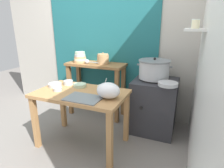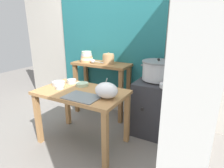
# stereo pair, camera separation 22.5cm
# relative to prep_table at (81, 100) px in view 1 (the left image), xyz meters

# --- Properties ---
(ground_plane) EXTENTS (9.00, 9.00, 0.00)m
(ground_plane) POSITION_rel_prep_table_xyz_m (-0.06, 0.01, -0.61)
(ground_plane) COLOR gray
(wall_back) EXTENTS (4.40, 0.12, 2.60)m
(wall_back) POSITION_rel_prep_table_xyz_m (0.02, 1.11, 0.69)
(wall_back) COLOR #B2ADA3
(wall_back) RESTS_ON ground
(wall_right) EXTENTS (0.30, 3.20, 2.60)m
(wall_right) POSITION_rel_prep_table_xyz_m (1.34, 0.21, 0.69)
(wall_right) COLOR white
(wall_right) RESTS_ON ground
(prep_table) EXTENTS (1.10, 0.66, 0.72)m
(prep_table) POSITION_rel_prep_table_xyz_m (0.00, 0.00, 0.00)
(prep_table) COLOR #B27F4C
(prep_table) RESTS_ON ground
(back_shelf_table) EXTENTS (0.96, 0.40, 0.90)m
(back_shelf_table) POSITION_rel_prep_table_xyz_m (-0.22, 0.84, 0.07)
(back_shelf_table) COLOR olive
(back_shelf_table) RESTS_ON ground
(stove_block) EXTENTS (0.60, 0.61, 0.78)m
(stove_block) POSITION_rel_prep_table_xyz_m (0.78, 0.71, -0.23)
(stove_block) COLOR #2D2D33
(stove_block) RESTS_ON ground
(steamer_pot) EXTENTS (0.48, 0.43, 0.29)m
(steamer_pot) POSITION_rel_prep_table_xyz_m (0.74, 0.73, 0.30)
(steamer_pot) COLOR #B7BABF
(steamer_pot) RESTS_ON stove_block
(clay_pot) EXTENTS (0.19, 0.19, 0.18)m
(clay_pot) POSITION_rel_prep_table_xyz_m (-0.09, 0.84, 0.37)
(clay_pot) COLOR tan
(clay_pot) RESTS_ON back_shelf_table
(bowl_stack_enamel) EXTENTS (0.21, 0.21, 0.18)m
(bowl_stack_enamel) POSITION_rel_prep_table_xyz_m (-0.49, 0.82, 0.37)
(bowl_stack_enamel) COLOR tan
(bowl_stack_enamel) RESTS_ON back_shelf_table
(ladle) EXTENTS (0.26, 0.08, 0.07)m
(ladle) POSITION_rel_prep_table_xyz_m (-0.32, 0.75, 0.33)
(ladle) COLOR #B7BABF
(ladle) RESTS_ON back_shelf_table
(serving_tray) EXTENTS (0.40, 0.28, 0.01)m
(serving_tray) POSITION_rel_prep_table_xyz_m (0.14, -0.17, 0.12)
(serving_tray) COLOR slate
(serving_tray) RESTS_ON prep_table
(plastic_bag) EXTENTS (0.27, 0.22, 0.18)m
(plastic_bag) POSITION_rel_prep_table_xyz_m (0.39, -0.05, 0.20)
(plastic_bag) COLOR white
(plastic_bag) RESTS_ON prep_table
(wide_pan) EXTENTS (0.24, 0.24, 0.04)m
(wide_pan) POSITION_rel_prep_table_xyz_m (0.97, 0.46, 0.19)
(wide_pan) COLOR #B7BABF
(wide_pan) RESTS_ON stove_block
(prep_bowl_0) EXTENTS (0.17, 0.17, 0.04)m
(prep_bowl_0) POSITION_rel_prep_table_xyz_m (-0.11, 0.17, 0.13)
(prep_bowl_0) COLOR #B7D1AD
(prep_bowl_0) RESTS_ON prep_table
(prep_bowl_1) EXTENTS (0.17, 0.17, 0.04)m
(prep_bowl_1) POSITION_rel_prep_table_xyz_m (-0.42, 0.06, 0.14)
(prep_bowl_1) COLOR #B7BABF
(prep_bowl_1) RESTS_ON prep_table
(prep_bowl_2) EXTENTS (0.11, 0.11, 0.04)m
(prep_bowl_2) POSITION_rel_prep_table_xyz_m (-0.29, -0.07, 0.13)
(prep_bowl_2) COLOR #B7BABF
(prep_bowl_2) RESTS_ON prep_table
(prep_bowl_3) EXTENTS (0.16, 0.16, 0.16)m
(prep_bowl_3) POSITION_rel_prep_table_xyz_m (0.23, 0.17, 0.14)
(prep_bowl_3) COLOR beige
(prep_bowl_3) RESTS_ON prep_table
(prep_bowl_4) EXTENTS (0.13, 0.13, 0.06)m
(prep_bowl_4) POSITION_rel_prep_table_xyz_m (-0.31, 0.19, 0.14)
(prep_bowl_4) COLOR #B7BABF
(prep_bowl_4) RESTS_ON prep_table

